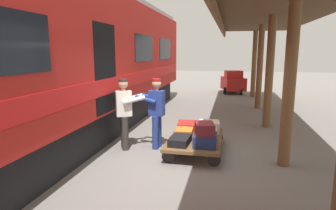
% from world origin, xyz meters
% --- Properties ---
extents(ground_plane, '(60.00, 60.00, 0.00)m').
position_xyz_m(ground_plane, '(0.00, 0.00, 0.00)').
color(ground_plane, slate).
extents(platform_canopy, '(3.20, 19.75, 3.56)m').
position_xyz_m(platform_canopy, '(-1.92, -0.00, 3.27)').
color(platform_canopy, brown).
rests_on(platform_canopy, ground_plane).
extents(train_car, '(3.02, 16.96, 4.00)m').
position_xyz_m(train_car, '(3.42, 0.00, 2.06)').
color(train_car, '#B21E19').
rests_on(train_car, ground_plane).
extents(luggage_cart, '(1.24, 2.05, 0.34)m').
position_xyz_m(luggage_cart, '(-0.08, -0.45, 0.29)').
color(luggage_cart, brown).
rests_on(luggage_cart, ground_plane).
extents(suitcase_orange_carryall, '(0.41, 0.50, 0.19)m').
position_xyz_m(suitcase_orange_carryall, '(0.19, -0.45, 0.44)').
color(suitcase_orange_carryall, '#CC6B23').
rests_on(suitcase_orange_carryall, luggage_cart).
extents(suitcase_navy_fabric, '(0.51, 0.60, 0.25)m').
position_xyz_m(suitcase_navy_fabric, '(-0.35, 0.12, 0.47)').
color(suitcase_navy_fabric, navy).
rests_on(suitcase_navy_fabric, luggage_cart).
extents(suitcase_black_hardshell, '(0.45, 0.65, 0.17)m').
position_xyz_m(suitcase_black_hardshell, '(0.19, 0.12, 0.43)').
color(suitcase_black_hardshell, black).
rests_on(suitcase_black_hardshell, luggage_cart).
extents(suitcase_red_plastic, '(0.57, 0.67, 0.21)m').
position_xyz_m(suitcase_red_plastic, '(0.19, -1.01, 0.45)').
color(suitcase_red_plastic, '#AD231E').
rests_on(suitcase_red_plastic, luggage_cart).
extents(suitcase_gray_aluminum, '(0.46, 0.60, 0.26)m').
position_xyz_m(suitcase_gray_aluminum, '(-0.35, -0.45, 0.47)').
color(suitcase_gray_aluminum, '#9EA0A5').
rests_on(suitcase_gray_aluminum, luggage_cart).
extents(suitcase_cream_canvas, '(0.55, 0.56, 0.27)m').
position_xyz_m(suitcase_cream_canvas, '(-0.35, -1.01, 0.48)').
color(suitcase_cream_canvas, beige).
rests_on(suitcase_cream_canvas, luggage_cart).
extents(suitcase_maroon_trunk, '(0.48, 0.56, 0.25)m').
position_xyz_m(suitcase_maroon_trunk, '(-0.33, 0.13, 0.72)').
color(suitcase_maroon_trunk, maroon).
rests_on(suitcase_maroon_trunk, suitcase_navy_fabric).
extents(porter_in_overalls, '(0.70, 0.48, 1.70)m').
position_xyz_m(porter_in_overalls, '(0.90, -0.51, 0.93)').
color(porter_in_overalls, navy).
rests_on(porter_in_overalls, ground_plane).
extents(porter_by_door, '(0.74, 0.62, 1.70)m').
position_xyz_m(porter_by_door, '(1.61, -0.28, 0.93)').
color(porter_by_door, '#332D28').
rests_on(porter_by_door, ground_plane).
extents(baggage_tug, '(1.48, 1.91, 1.30)m').
position_xyz_m(baggage_tug, '(-0.97, -10.63, 0.63)').
color(baggage_tug, '#B21E19').
rests_on(baggage_tug, ground_plane).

